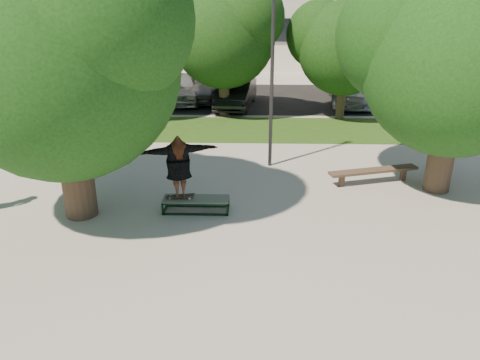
{
  "coord_description": "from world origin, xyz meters",
  "views": [
    {
      "loc": [
        0.41,
        -10.28,
        5.65
      ],
      "look_at": [
        0.09,
        0.6,
        1.22
      ],
      "focal_mm": 35.0,
      "sensor_mm": 36.0,
      "label": 1
    }
  ],
  "objects_px": {
    "car_silver_a": "(181,88)",
    "car_grey": "(210,84)",
    "grind_box": "(196,205)",
    "car_silver_b": "(352,87)",
    "car_dark": "(236,92)",
    "tree_left": "(57,46)",
    "tree_right": "(455,51)",
    "bench": "(374,172)",
    "lamppost": "(272,74)"
  },
  "relations": [
    {
      "from": "tree_left",
      "to": "tree_right",
      "type": "height_order",
      "value": "tree_left"
    },
    {
      "from": "lamppost",
      "to": "bench",
      "type": "height_order",
      "value": "lamppost"
    },
    {
      "from": "tree_left",
      "to": "car_grey",
      "type": "bearing_deg",
      "value": 81.16
    },
    {
      "from": "lamppost",
      "to": "car_silver_b",
      "type": "xyz_separation_m",
      "value": [
        4.71,
        10.1,
        -2.33
      ]
    },
    {
      "from": "lamppost",
      "to": "car_dark",
      "type": "height_order",
      "value": "lamppost"
    },
    {
      "from": "tree_left",
      "to": "lamppost",
      "type": "xyz_separation_m",
      "value": [
        5.29,
        3.91,
        -1.27
      ]
    },
    {
      "from": "bench",
      "to": "car_silver_a",
      "type": "xyz_separation_m",
      "value": [
        -7.7,
        11.3,
        0.39
      ]
    },
    {
      "from": "tree_left",
      "to": "car_silver_b",
      "type": "bearing_deg",
      "value": 54.47
    },
    {
      "from": "tree_right",
      "to": "car_grey",
      "type": "xyz_separation_m",
      "value": [
        -7.92,
        12.76,
        -3.31
      ]
    },
    {
      "from": "grind_box",
      "to": "car_dark",
      "type": "xyz_separation_m",
      "value": [
        0.63,
        12.45,
        0.58
      ]
    },
    {
      "from": "tree_right",
      "to": "bench",
      "type": "xyz_separation_m",
      "value": [
        -1.71,
        0.43,
        -3.72
      ]
    },
    {
      "from": "tree_right",
      "to": "car_grey",
      "type": "height_order",
      "value": "tree_right"
    },
    {
      "from": "tree_right",
      "to": "car_silver_a",
      "type": "xyz_separation_m",
      "value": [
        -9.42,
        11.72,
        -3.32
      ]
    },
    {
      "from": "tree_left",
      "to": "grind_box",
      "type": "xyz_separation_m",
      "value": [
        3.16,
        0.22,
        -4.23
      ]
    },
    {
      "from": "car_silver_b",
      "to": "tree_right",
      "type": "bearing_deg",
      "value": -83.79
    },
    {
      "from": "lamppost",
      "to": "grind_box",
      "type": "height_order",
      "value": "lamppost"
    },
    {
      "from": "car_dark",
      "to": "car_silver_b",
      "type": "xyz_separation_m",
      "value": [
        6.21,
        1.33,
        0.05
      ]
    },
    {
      "from": "tree_left",
      "to": "lamppost",
      "type": "relative_size",
      "value": 1.16
    },
    {
      "from": "tree_left",
      "to": "lamppost",
      "type": "distance_m",
      "value": 6.7
    },
    {
      "from": "grind_box",
      "to": "bench",
      "type": "height_order",
      "value": "bench"
    },
    {
      "from": "lamppost",
      "to": "grind_box",
      "type": "xyz_separation_m",
      "value": [
        -2.13,
        -3.68,
        -2.96
      ]
    },
    {
      "from": "lamppost",
      "to": "car_dark",
      "type": "distance_m",
      "value": 9.21
    },
    {
      "from": "car_dark",
      "to": "tree_left",
      "type": "bearing_deg",
      "value": -99.87
    },
    {
      "from": "lamppost",
      "to": "car_grey",
      "type": "xyz_separation_m",
      "value": [
        -3.0,
        10.84,
        -2.37
      ]
    },
    {
      "from": "car_silver_a",
      "to": "car_silver_b",
      "type": "bearing_deg",
      "value": -5.21
    },
    {
      "from": "lamppost",
      "to": "bench",
      "type": "relative_size",
      "value": 2.09
    },
    {
      "from": "tree_right",
      "to": "car_silver_b",
      "type": "xyz_separation_m",
      "value": [
        -0.21,
        12.01,
        -3.28
      ]
    },
    {
      "from": "grind_box",
      "to": "car_silver_b",
      "type": "bearing_deg",
      "value": 63.6
    },
    {
      "from": "tree_right",
      "to": "car_grey",
      "type": "relative_size",
      "value": 1.16
    },
    {
      "from": "bench",
      "to": "tree_right",
      "type": "bearing_deg",
      "value": -30.18
    },
    {
      "from": "grind_box",
      "to": "car_dark",
      "type": "relative_size",
      "value": 0.39
    },
    {
      "from": "car_silver_a",
      "to": "car_grey",
      "type": "distance_m",
      "value": 1.82
    },
    {
      "from": "lamppost",
      "to": "grind_box",
      "type": "relative_size",
      "value": 3.39
    },
    {
      "from": "car_silver_b",
      "to": "bench",
      "type": "bearing_deg",
      "value": -92.19
    },
    {
      "from": "tree_right",
      "to": "grind_box",
      "type": "bearing_deg",
      "value": -165.93
    },
    {
      "from": "bench",
      "to": "car_grey",
      "type": "height_order",
      "value": "car_grey"
    },
    {
      "from": "tree_left",
      "to": "car_silver_a",
      "type": "distance_m",
      "value": 14.21
    },
    {
      "from": "tree_right",
      "to": "car_grey",
      "type": "distance_m",
      "value": 15.38
    },
    {
      "from": "grind_box",
      "to": "car_silver_a",
      "type": "bearing_deg",
      "value": 99.95
    },
    {
      "from": "car_silver_a",
      "to": "grind_box",
      "type": "bearing_deg",
      "value": -87.06
    },
    {
      "from": "lamppost",
      "to": "car_silver_b",
      "type": "bearing_deg",
      "value": 65.0
    },
    {
      "from": "lamppost",
      "to": "car_silver_b",
      "type": "height_order",
      "value": "lamppost"
    },
    {
      "from": "tree_left",
      "to": "car_silver_b",
      "type": "xyz_separation_m",
      "value": [
        10.0,
        14.0,
        -3.61
      ]
    },
    {
      "from": "tree_left",
      "to": "car_silver_b",
      "type": "relative_size",
      "value": 1.26
    },
    {
      "from": "grind_box",
      "to": "lamppost",
      "type": "bearing_deg",
      "value": 59.91
    },
    {
      "from": "grind_box",
      "to": "car_silver_b",
      "type": "height_order",
      "value": "car_silver_b"
    },
    {
      "from": "car_grey",
      "to": "car_silver_b",
      "type": "xyz_separation_m",
      "value": [
        7.71,
        -0.74,
        0.04
      ]
    },
    {
      "from": "car_silver_a",
      "to": "lamppost",
      "type": "bearing_deg",
      "value": -72.36
    },
    {
      "from": "grind_box",
      "to": "car_grey",
      "type": "height_order",
      "value": "car_grey"
    },
    {
      "from": "tree_left",
      "to": "grind_box",
      "type": "relative_size",
      "value": 3.95
    }
  ]
}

